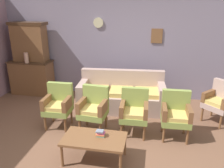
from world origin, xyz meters
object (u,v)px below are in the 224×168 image
object	(u,v)px
wingback_chair_by_fireplace	(220,100)
book_stack_on_table	(100,133)
vase_on_cabinet	(26,58)
floral_couch	(122,96)
armchair_by_doorway	(176,113)
coffee_table	(94,140)
armchair_near_cabinet	(58,104)
armchair_row_middle	(134,110)
side_cabinet	(32,77)
armchair_near_couch_end	(94,107)

from	to	relation	value
wingback_chair_by_fireplace	book_stack_on_table	world-z (taller)	wingback_chair_by_fireplace
vase_on_cabinet	floral_couch	distance (m)	2.74
wingback_chair_by_fireplace	book_stack_on_table	size ratio (longest dim) A/B	6.30
armchair_by_doorway	wingback_chair_by_fireplace	world-z (taller)	same
armchair_by_doorway	coffee_table	size ratio (longest dim) A/B	0.90
armchair_near_cabinet	armchair_row_middle	world-z (taller)	same
wingback_chair_by_fireplace	armchair_by_doorway	bearing A→B (deg)	-140.84
coffee_table	armchair_by_doorway	bearing A→B (deg)	36.34
side_cabinet	coffee_table	bearing A→B (deg)	-45.74
side_cabinet	armchair_near_cabinet	bearing A→B (deg)	-47.35
armchair_near_cabinet	coffee_table	xyz separation A→B (m)	(1.01, -0.94, -0.12)
vase_on_cabinet	armchair_row_middle	size ratio (longest dim) A/B	0.30
book_stack_on_table	coffee_table	bearing A→B (deg)	-142.35
armchair_near_cabinet	armchair_near_couch_end	xyz separation A→B (m)	(0.75, -0.02, 0.00)
wingback_chair_by_fireplace	book_stack_on_table	xyz separation A→B (m)	(-2.18, -1.67, -0.03)
wingback_chair_by_fireplace	floral_couch	bearing A→B (deg)	173.10
side_cabinet	armchair_near_couch_end	distance (m)	2.75
side_cabinet	armchair_near_couch_end	world-z (taller)	side_cabinet
side_cabinet	armchair_by_doorway	world-z (taller)	side_cabinet
armchair_near_cabinet	coffee_table	world-z (taller)	armchair_near_cabinet
armchair_near_cabinet	armchair_row_middle	xyz separation A→B (m)	(1.54, 0.00, 0.00)
side_cabinet	coffee_table	distance (m)	3.55
vase_on_cabinet	coffee_table	world-z (taller)	vase_on_cabinet
armchair_row_middle	coffee_table	world-z (taller)	armchair_row_middle
book_stack_on_table	vase_on_cabinet	bearing A→B (deg)	138.11
wingback_chair_by_fireplace	coffee_table	size ratio (longest dim) A/B	0.90
armchair_near_couch_end	book_stack_on_table	bearing A→B (deg)	-68.03
floral_couch	armchair_near_cabinet	distance (m)	1.57
coffee_table	armchair_row_middle	bearing A→B (deg)	60.36
armchair_row_middle	wingback_chair_by_fireplace	distance (m)	1.90
armchair_near_cabinet	armchair_by_doorway	bearing A→B (deg)	0.51
armchair_near_couch_end	armchair_row_middle	distance (m)	0.80
armchair_near_cabinet	armchair_row_middle	bearing A→B (deg)	0.02
vase_on_cabinet	wingback_chair_by_fireplace	distance (m)	4.81
armchair_near_couch_end	armchair_by_doorway	world-z (taller)	same
book_stack_on_table	side_cabinet	bearing A→B (deg)	136.01
side_cabinet	armchair_near_cabinet	distance (m)	2.17
armchair_row_middle	armchair_by_doorway	distance (m)	0.77
wingback_chair_by_fireplace	book_stack_on_table	distance (m)	2.75
armchair_near_couch_end	armchair_by_doorway	size ratio (longest dim) A/B	1.00
armchair_near_couch_end	wingback_chair_by_fireplace	world-z (taller)	same
vase_on_cabinet	coffee_table	xyz separation A→B (m)	(2.47, -2.36, -0.69)
armchair_row_middle	coffee_table	distance (m)	1.09
side_cabinet	armchair_near_couch_end	xyz separation A→B (m)	(2.22, -1.62, 0.03)
side_cabinet	vase_on_cabinet	distance (m)	0.63
floral_couch	armchair_by_doorway	bearing A→B (deg)	-41.37
armchair_row_middle	coffee_table	xyz separation A→B (m)	(-0.54, -0.95, -0.12)
armchair_row_middle	book_stack_on_table	world-z (taller)	armchair_row_middle
vase_on_cabinet	floral_couch	xyz separation A→B (m)	(2.61, -0.36, -0.74)
side_cabinet	armchair_row_middle	size ratio (longest dim) A/B	1.28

